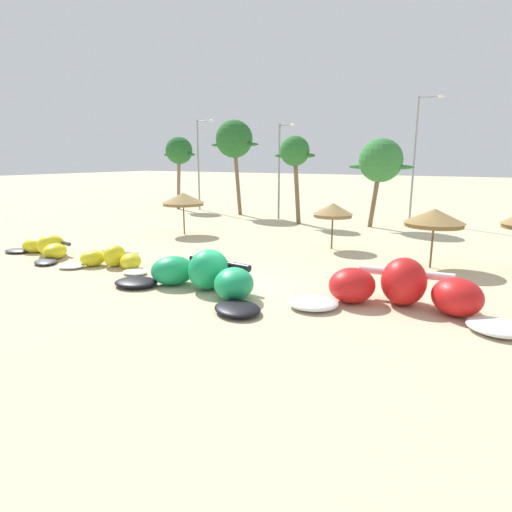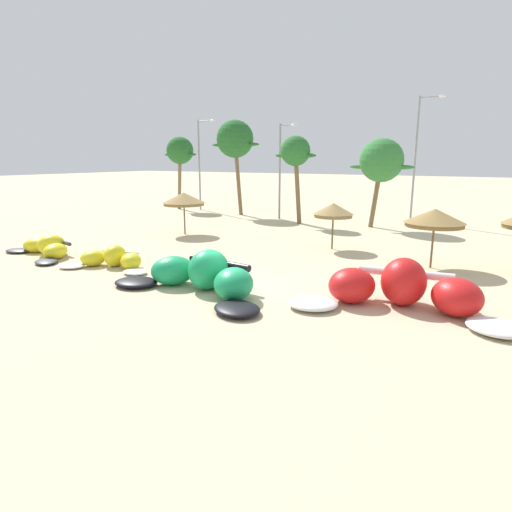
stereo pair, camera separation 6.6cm
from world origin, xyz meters
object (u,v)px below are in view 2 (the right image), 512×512
object	(u,v)px
kite_far_left	(46,248)
beach_umbrella_near_van	(184,199)
lamppost_west_center	(281,166)
beach_umbrella_near_palms	(435,218)
kite_center	(402,290)
palm_leftmost	(180,152)
kite_left_of_center	(202,276)
palm_left_of_gap	(296,153)
lamppost_west	(201,160)
beach_umbrella_middle	(333,210)
palm_left	(235,140)
kite_left	(112,259)
lamppost_east_center	(417,153)
palm_center_left	(381,161)

from	to	relation	value
kite_far_left	beach_umbrella_near_van	world-z (taller)	beach_umbrella_near_van
lamppost_west_center	beach_umbrella_near_palms	bearing A→B (deg)	-39.76
beach_umbrella_near_van	kite_center	bearing A→B (deg)	-26.51
beach_umbrella_near_palms	palm_leftmost	world-z (taller)	palm_leftmost
kite_far_left	kite_left_of_center	world-z (taller)	kite_left_of_center
palm_left_of_gap	lamppost_west	world-z (taller)	lamppost_west
palm_leftmost	beach_umbrella_middle	bearing A→B (deg)	-28.91
kite_center	palm_left	distance (m)	29.00
kite_left	beach_umbrella_middle	distance (m)	12.89
palm_left_of_gap	lamppost_west	size ratio (longest dim) A/B	0.78
kite_left_of_center	beach_umbrella_middle	xyz separation A→B (m)	(1.64, 10.86, 1.72)
lamppost_west	lamppost_east_center	distance (m)	21.37
beach_umbrella_near_van	kite_left_of_center	bearing A→B (deg)	-47.97
kite_left_of_center	beach_umbrella_middle	world-z (taller)	beach_umbrella_middle
kite_far_left	beach_umbrella_middle	distance (m)	16.73
kite_left_of_center	palm_center_left	size ratio (longest dim) A/B	1.14
palm_leftmost	lamppost_east_center	world-z (taller)	lamppost_east_center
beach_umbrella_middle	lamppost_west	xyz separation A→B (m)	(-19.32, 12.57, 2.85)
palm_left_of_gap	kite_left	bearing A→B (deg)	-94.64
kite_far_left	kite_left_of_center	xyz separation A→B (m)	(11.77, -1.04, 0.21)
kite_left_of_center	palm_left_of_gap	size ratio (longest dim) A/B	1.09
kite_left	lamppost_west	distance (m)	25.62
beach_umbrella_near_palms	lamppost_west	size ratio (longest dim) A/B	0.32
kite_far_left	lamppost_west	bearing A→B (deg)	104.80
lamppost_west	kite_left_of_center	bearing A→B (deg)	-52.96
kite_left_of_center	beach_umbrella_near_palms	size ratio (longest dim) A/B	2.64
kite_far_left	lamppost_west_center	world-z (taller)	lamppost_west_center
kite_center	palm_leftmost	size ratio (longest dim) A/B	1.08
palm_leftmost	palm_left	bearing A→B (deg)	-5.84
kite_left	beach_umbrella_near_palms	bearing A→B (deg)	29.85
palm_leftmost	palm_center_left	bearing A→B (deg)	-5.51
kite_left	lamppost_east_center	bearing A→B (deg)	68.07
palm_center_left	lamppost_west	bearing A→B (deg)	171.85
kite_far_left	lamppost_west	size ratio (longest dim) A/B	0.62
beach_umbrella_near_palms	palm_left_of_gap	size ratio (longest dim) A/B	0.41
lamppost_west_center	kite_left	bearing A→B (deg)	-88.05
palm_left_of_gap	lamppost_west	bearing A→B (deg)	162.39
kite_left	lamppost_west	size ratio (longest dim) A/B	0.55
beach_umbrella_middle	beach_umbrella_near_palms	bearing A→B (deg)	-17.90
beach_umbrella_near_palms	palm_leftmost	xyz separation A→B (m)	(-27.40, 13.77, 3.54)
lamppost_west	lamppost_west_center	world-z (taller)	lamppost_west
beach_umbrella_near_palms	kite_center	bearing A→B (deg)	-89.83
kite_center	palm_leftmost	distance (m)	34.79
palm_left	kite_left	bearing A→B (deg)	-73.91
kite_far_left	palm_leftmost	distance (m)	23.81
kite_far_left	palm_center_left	bearing A→B (deg)	55.23
kite_left_of_center	beach_umbrella_middle	bearing A→B (deg)	81.42
beach_umbrella_middle	palm_center_left	xyz separation A→B (m)	(0.20, 9.77, 2.81)
kite_far_left	lamppost_west_center	distance (m)	21.06
kite_far_left	palm_left_of_gap	distance (m)	20.30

